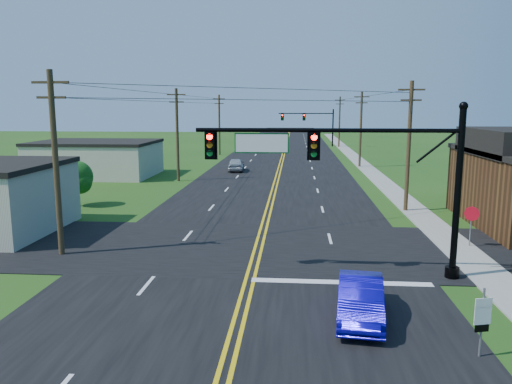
# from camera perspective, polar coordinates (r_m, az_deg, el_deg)

# --- Properties ---
(ground) EXTENTS (260.00, 260.00, 0.00)m
(ground) POSITION_cam_1_polar(r_m,az_deg,el_deg) (15.11, -3.99, -19.09)
(ground) COLOR #1D4614
(ground) RESTS_ON ground
(road_main) EXTENTS (16.00, 220.00, 0.04)m
(road_main) POSITION_cam_1_polar(r_m,az_deg,el_deg) (63.53, 2.69, 3.19)
(road_main) COLOR black
(road_main) RESTS_ON ground
(road_cross) EXTENTS (70.00, 10.00, 0.04)m
(road_cross) POSITION_cam_1_polar(r_m,az_deg,el_deg) (26.19, -0.09, -6.34)
(road_cross) COLOR black
(road_cross) RESTS_ON ground
(sidewalk) EXTENTS (2.00, 160.00, 0.08)m
(sidewalk) POSITION_cam_1_polar(r_m,az_deg,el_deg) (54.23, 13.50, 1.82)
(sidewalk) COLOR gray
(sidewalk) RESTS_ON ground
(signal_mast_main) EXTENTS (11.30, 0.60, 7.48)m
(signal_mast_main) POSITION_cam_1_polar(r_m,az_deg,el_deg) (21.35, 10.72, 2.77)
(signal_mast_main) COLOR black
(signal_mast_main) RESTS_ON ground
(signal_mast_far) EXTENTS (10.98, 0.60, 7.48)m
(signal_mast_far) POSITION_cam_1_polar(r_m,az_deg,el_deg) (93.15, 6.09, 8.02)
(signal_mast_far) COLOR black
(signal_mast_far) RESTS_ON ground
(cream_bldg_far) EXTENTS (12.20, 9.20, 3.70)m
(cream_bldg_far) POSITION_cam_1_polar(r_m,az_deg,el_deg) (55.51, -17.78, 3.68)
(cream_bldg_far) COLOR beige
(cream_bldg_far) RESTS_ON ground
(utility_pole_left_a) EXTENTS (1.80, 0.28, 9.00)m
(utility_pole_left_a) POSITION_cam_1_polar(r_m,az_deg,el_deg) (25.93, -21.93, 3.38)
(utility_pole_left_a) COLOR #3C2F1B
(utility_pole_left_a) RESTS_ON ground
(utility_pole_left_b) EXTENTS (1.80, 0.28, 9.00)m
(utility_pole_left_b) POSITION_cam_1_polar(r_m,az_deg,el_deg) (49.51, -8.99, 6.68)
(utility_pole_left_b) COLOR #3C2F1B
(utility_pole_left_b) RESTS_ON ground
(utility_pole_left_c) EXTENTS (1.80, 0.28, 9.00)m
(utility_pole_left_c) POSITION_cam_1_polar(r_m,az_deg,el_deg) (76.00, -4.22, 7.80)
(utility_pole_left_c) COLOR #3C2F1B
(utility_pole_left_c) RESTS_ON ground
(utility_pole_right_a) EXTENTS (1.80, 0.28, 9.00)m
(utility_pole_right_a) POSITION_cam_1_polar(r_m,az_deg,el_deg) (36.02, 17.06, 5.25)
(utility_pole_right_a) COLOR #3C2F1B
(utility_pole_right_a) RESTS_ON ground
(utility_pole_right_b) EXTENTS (1.80, 0.28, 9.00)m
(utility_pole_right_b) POSITION_cam_1_polar(r_m,az_deg,el_deg) (61.62, 11.88, 7.17)
(utility_pole_right_b) COLOR #3C2F1B
(utility_pole_right_b) RESTS_ON ground
(utility_pole_right_c) EXTENTS (1.80, 0.28, 9.00)m
(utility_pole_right_c) POSITION_cam_1_polar(r_m,az_deg,el_deg) (91.44, 9.52, 8.02)
(utility_pole_right_c) COLOR #3C2F1B
(utility_pole_right_c) RESTS_ON ground
(tree_right_back) EXTENTS (3.00, 3.00, 4.10)m
(tree_right_back) POSITION_cam_1_polar(r_m,az_deg,el_deg) (41.76, 24.08, 2.47)
(tree_right_back) COLOR #3C2F1B
(tree_right_back) RESTS_ON ground
(tree_left) EXTENTS (2.40, 2.40, 3.37)m
(tree_left) POSITION_cam_1_polar(r_m,az_deg,el_deg) (38.91, -19.84, 1.61)
(tree_left) COLOR #3C2F1B
(tree_left) RESTS_ON ground
(blue_car) EXTENTS (1.96, 4.44, 1.42)m
(blue_car) POSITION_cam_1_polar(r_m,az_deg,el_deg) (17.94, 11.84, -11.96)
(blue_car) COLOR #1008B0
(blue_car) RESTS_ON ground
(distant_car) EXTENTS (2.02, 4.42, 1.47)m
(distant_car) POSITION_cam_1_polar(r_m,az_deg,el_deg) (56.74, -2.29, 3.13)
(distant_car) COLOR #BCBCC1
(distant_car) RESTS_ON ground
(route_sign) EXTENTS (0.53, 0.16, 2.14)m
(route_sign) POSITION_cam_1_polar(r_m,az_deg,el_deg) (16.26, 24.46, -12.95)
(route_sign) COLOR slate
(route_sign) RESTS_ON ground
(stop_sign) EXTENTS (0.73, 0.36, 2.20)m
(stop_sign) POSITION_cam_1_polar(r_m,az_deg,el_deg) (28.18, 23.41, -2.73)
(stop_sign) COLOR slate
(stop_sign) RESTS_ON ground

